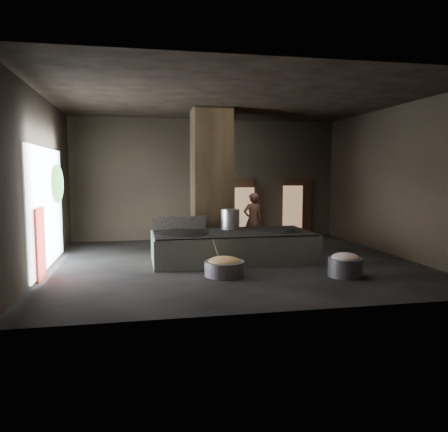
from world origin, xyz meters
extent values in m
cube|color=black|center=(0.00, 0.00, -0.05)|extent=(10.00, 9.00, 0.10)
cube|color=black|center=(0.00, 0.00, 4.55)|extent=(10.00, 9.00, 0.10)
cube|color=black|center=(0.00, 4.55, 2.25)|extent=(10.00, 0.10, 4.50)
cube|color=black|center=(0.00, -4.55, 2.25)|extent=(10.00, 0.10, 4.50)
cube|color=black|center=(-5.05, 0.00, 2.25)|extent=(0.10, 9.00, 4.50)
cube|color=black|center=(5.05, 0.00, 2.25)|extent=(0.10, 9.00, 4.50)
cube|color=black|center=(-0.30, 1.90, 2.25)|extent=(1.20, 1.20, 4.50)
cube|color=silver|center=(0.02, 0.19, 0.39)|extent=(4.55, 2.18, 0.79)
cube|color=black|center=(0.02, 0.19, 0.82)|extent=(4.44, 2.13, 0.03)
ellipsoid|color=black|center=(-1.43, 0.14, 0.75)|extent=(1.43, 1.43, 0.39)
cylinder|color=black|center=(-1.43, 0.14, 0.82)|extent=(1.46, 1.46, 0.05)
ellipsoid|color=black|center=(1.37, 0.24, 0.75)|extent=(1.33, 1.33, 0.38)
cylinder|color=black|center=(1.37, 0.24, 0.82)|extent=(1.36, 1.36, 0.05)
cylinder|color=#B4B8BD|center=(0.07, 0.74, 1.13)|extent=(0.55, 0.55, 0.59)
cube|color=black|center=(-1.43, 0.94, 1.03)|extent=(1.58, 0.06, 0.39)
imported|color=#97654C|center=(1.19, 2.34, 0.92)|extent=(0.73, 0.54, 1.83)
cylinder|color=gray|center=(-0.57, -1.58, 0.18)|extent=(1.25, 1.25, 0.36)
ellipsoid|color=#A1A44F|center=(-0.57, -1.58, 0.35)|extent=(0.80, 0.80, 0.25)
cylinder|color=#B4B8BD|center=(-0.72, -1.43, 0.55)|extent=(0.29, 0.30, 0.70)
cylinder|color=gray|center=(2.30, -2.21, 0.23)|extent=(0.84, 0.84, 0.45)
ellipsoid|color=tan|center=(2.30, -2.21, 0.45)|extent=(0.68, 0.68, 0.26)
cube|color=black|center=(1.20, 4.45, 1.10)|extent=(1.18, 0.08, 2.38)
cube|color=#8C6647|center=(1.38, 4.23, 1.05)|extent=(0.75, 0.04, 1.78)
cube|color=black|center=(3.60, 4.45, 1.10)|extent=(1.18, 0.08, 2.38)
cube|color=#8C6647|center=(3.36, 4.38, 1.05)|extent=(0.80, 0.04, 1.88)
cube|color=white|center=(-4.95, 0.20, 1.60)|extent=(0.04, 4.20, 3.10)
cube|color=maroon|center=(-4.88, -1.10, 0.85)|extent=(0.05, 0.90, 1.70)
ellipsoid|color=#194714|center=(-4.85, 1.30, 2.20)|extent=(0.28, 1.10, 1.10)
camera|label=1|loc=(-2.62, -11.85, 2.53)|focal=35.00mm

